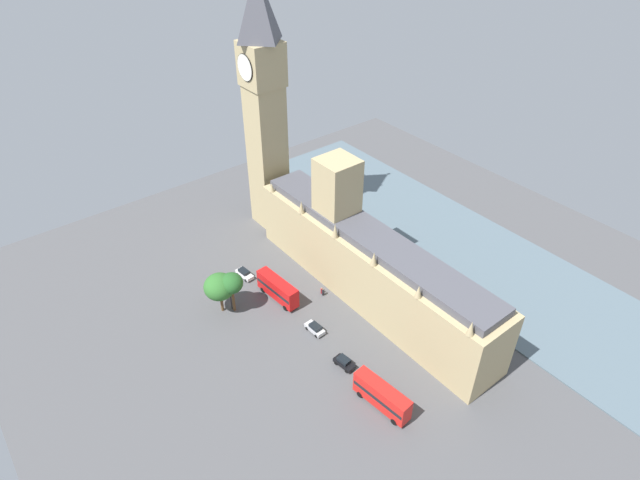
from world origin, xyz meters
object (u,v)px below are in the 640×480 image
Objects in this scene: parliament_building at (366,261)px; double_decker_bus_under_trees at (278,288)px; car_black_corner at (344,362)px; plane_tree_trailing at (219,287)px; car_silver_near_tower at (315,328)px; pedestrian_opposite_hall at (322,291)px; car_white_leading at (244,274)px; plane_tree_midblock at (231,284)px; double_decker_bus_far_end at (382,396)px; pedestrian_kerbside at (323,292)px; clock_tower at (264,105)px; street_lamp_by_river_gate at (230,293)px.

parliament_building reaches higher than double_decker_bus_under_trees.
plane_tree_trailing is at bearing -75.54° from car_black_corner.
car_silver_near_tower is 10.95m from pedestrian_opposite_hall.
plane_tree_midblock is (7.01, 7.47, 6.07)m from car_white_leading.
car_white_leading is 0.43× the size of double_decker_bus_under_trees.
pedestrian_kerbside is at bearing -115.01° from double_decker_bus_far_end.
clock_tower is 9.32× the size of street_lamp_by_river_gate.
double_decker_bus_under_trees is 11.95m from plane_tree_trailing.
pedestrian_kerbside is at bearing 142.93° from double_decker_bus_under_trees.
plane_tree_midblock is at bearing 6.14° from pedestrian_kerbside.
plane_tree_midblock is at bearing 143.62° from plane_tree_trailing.
car_black_corner is 2.44× the size of pedestrian_kerbside.
car_silver_near_tower is (14.87, 36.71, -28.96)m from clock_tower.
car_black_corner is (15.95, 12.28, -7.48)m from parliament_building.
car_black_corner is (1.01, 9.79, -0.00)m from car_silver_near_tower.
pedestrian_opposite_hall is at bearing -70.38° from pedestrian_kerbside.
car_silver_near_tower is at bearing 67.95° from clock_tower.
clock_tower reaches higher than plane_tree_trailing.
clock_tower reaches higher than double_decker_bus_far_end.
car_black_corner is 2.80× the size of pedestrian_opposite_hall.
parliament_building is 35.05× the size of pedestrian_kerbside.
plane_tree_midblock is 1.46× the size of street_lamp_by_river_gate.
clock_tower is 39.75m from plane_tree_midblock.
plane_tree_trailing reaches higher than double_decker_bus_far_end.
plane_tree_trailing reaches higher than car_white_leading.
car_silver_near_tower is at bearing -100.85° from double_decker_bus_far_end.
car_silver_near_tower is at bearing 9.50° from parliament_building.
street_lamp_by_river_gate is (24.13, 21.56, -25.52)m from clock_tower.
street_lamp_by_river_gate is at bearing -83.81° from double_decker_bus_far_end.
double_decker_bus_far_end is 29.35m from pedestrian_opposite_hall.
car_black_corner is 10.37m from double_decker_bus_far_end.
double_decker_bus_far_end is (1.73, 19.98, 1.75)m from car_silver_near_tower.
double_decker_bus_far_end reaches higher than pedestrian_kerbside.
car_white_leading is 1.08× the size of car_black_corner.
car_white_leading is at bearing 92.00° from car_silver_near_tower.
car_silver_near_tower is at bearing 121.56° from plane_tree_midblock.
clock_tower is 13.77× the size of car_black_corner.
car_white_leading is 12.00m from plane_tree_trailing.
car_silver_near_tower is at bearing 124.15° from plane_tree_trailing.
street_lamp_by_river_gate reaches higher than car_white_leading.
car_white_leading reaches higher than pedestrian_opposite_hall.
pedestrian_kerbside is at bearing 155.47° from plane_tree_midblock.
clock_tower is at bearing -141.22° from plane_tree_trailing.
plane_tree_midblock is (16.76, -6.92, 6.29)m from pedestrian_opposite_hall.
car_black_corner is (15.88, 46.49, -28.96)m from clock_tower.
car_white_leading is 10.35m from double_decker_bus_under_trees.
plane_tree_trailing is (18.63, -8.31, 5.51)m from pedestrian_opposite_hall.
street_lamp_by_river_gate is (0.27, -0.50, -2.63)m from plane_tree_midblock.
pedestrian_opposite_hall is at bearing 155.97° from plane_tree_trailing.
plane_tree_midblock reaches higher than double_decker_bus_under_trees.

